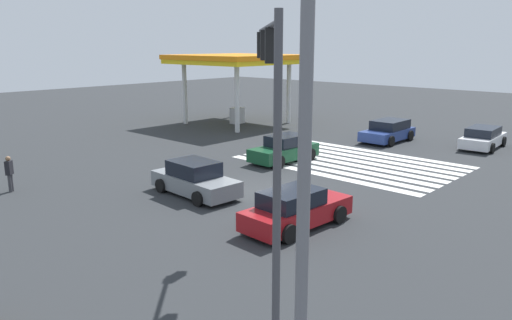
% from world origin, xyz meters
% --- Properties ---
extents(ground_plane, '(113.40, 113.40, 0.00)m').
position_xyz_m(ground_plane, '(0.00, 0.00, 0.00)').
color(ground_plane, '#2B2D30').
extents(crosswalk_markings, '(11.59, 7.25, 0.01)m').
position_xyz_m(crosswalk_markings, '(0.00, -7.80, 0.00)').
color(crosswalk_markings, silver).
rests_on(crosswalk_markings, ground_plane).
extents(traffic_signal_mast, '(5.26, 5.26, 7.13)m').
position_xyz_m(traffic_signal_mast, '(-6.30, 6.30, 5.30)').
color(traffic_signal_mast, '#47474C').
rests_on(traffic_signal_mast, ground_plane).
extents(car_0, '(2.11, 4.53, 1.43)m').
position_xyz_m(car_0, '(-4.05, 2.27, 0.67)').
color(car_0, maroon).
rests_on(car_0, ground_plane).
extents(car_1, '(2.09, 4.27, 1.48)m').
position_xyz_m(car_1, '(2.83, -5.41, 0.70)').
color(car_1, '#144728').
rests_on(car_1, ground_plane).
extents(car_3, '(2.24, 4.40, 1.44)m').
position_xyz_m(car_3, '(1.46, -14.74, 0.70)').
color(car_3, navy).
rests_on(car_3, ground_plane).
extents(car_4, '(2.24, 4.54, 1.34)m').
position_xyz_m(car_4, '(-4.02, -16.84, 0.65)').
color(car_4, silver).
rests_on(car_4, ground_plane).
extents(car_5, '(4.42, 2.19, 1.50)m').
position_xyz_m(car_5, '(1.65, 2.14, 0.69)').
color(car_5, gray).
rests_on(car_5, ground_plane).
extents(gas_station_canopy, '(8.80, 8.80, 5.60)m').
position_xyz_m(gas_station_canopy, '(14.50, -13.38, 5.04)').
color(gas_station_canopy, yellow).
rests_on(gas_station_canopy, ground_plane).
extents(pedestrian, '(0.41, 0.41, 1.63)m').
position_xyz_m(pedestrian, '(8.05, 7.43, 0.90)').
color(pedestrian, '#38383D').
rests_on(pedestrian, ground_plane).
extents(street_light_pole_a, '(0.80, 0.36, 8.87)m').
position_xyz_m(street_light_pole_a, '(-11.16, 11.25, 5.25)').
color(street_light_pole_a, slate).
rests_on(street_light_pole_a, ground_plane).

